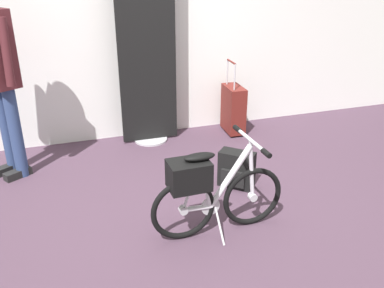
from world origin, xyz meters
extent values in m
plane|color=#473342|center=(0.00, 0.00, 0.00)|extent=(6.85, 6.85, 0.00)
cylinder|color=#B7B7BC|center=(0.04, 1.69, 0.01)|extent=(0.36, 0.36, 0.02)
cube|color=black|center=(0.04, 1.69, 0.96)|extent=(0.60, 0.02, 1.88)
torus|color=black|center=(0.40, -0.10, 0.23)|extent=(0.47, 0.05, 0.47)
cylinder|color=#B7B7BC|center=(0.40, -0.10, 0.23)|extent=(0.06, 0.05, 0.06)
torus|color=black|center=(-0.14, -0.11, 0.23)|extent=(0.47, 0.05, 0.47)
cylinder|color=#B7B7BC|center=(-0.14, -0.11, 0.23)|extent=(0.06, 0.05, 0.06)
cylinder|color=silver|center=(-0.04, -0.11, 0.23)|extent=(0.21, 0.04, 0.05)
cylinder|color=silver|center=(0.21, -0.10, 0.44)|extent=(0.33, 0.05, 0.45)
cylinder|color=silver|center=(0.02, -0.11, 0.41)|extent=(0.12, 0.04, 0.39)
cylinder|color=silver|center=(-0.04, -0.11, 0.23)|extent=(0.21, 0.03, 0.04)
cylinder|color=silver|center=(0.38, -0.10, 0.44)|extent=(0.07, 0.03, 0.42)
cylinder|color=silver|center=(-0.08, -0.11, 0.42)|extent=(0.14, 0.02, 0.38)
ellipsoid|color=black|center=(-0.02, -0.11, 0.63)|extent=(0.22, 0.09, 0.05)
cylinder|color=#B7B7BC|center=(0.35, -0.10, 0.67)|extent=(0.03, 0.03, 0.04)
cylinder|color=#B7B7BC|center=(0.35, -0.10, 0.69)|extent=(0.03, 0.44, 0.03)
cylinder|color=black|center=(0.36, -0.32, 0.69)|extent=(0.04, 0.09, 0.04)
cylinder|color=black|center=(0.35, 0.12, 0.69)|extent=(0.04, 0.09, 0.04)
cylinder|color=#B7B7BC|center=(0.07, -0.11, 0.22)|extent=(0.14, 0.02, 0.14)
cylinder|color=#B7B7BC|center=(0.10, -0.20, 0.10)|extent=(0.02, 0.19, 0.22)
cube|color=black|center=(-0.10, -0.11, 0.50)|extent=(0.28, 0.20, 0.20)
cylinder|color=navy|center=(-1.35, 1.40, 0.42)|extent=(0.11, 0.11, 0.83)
cube|color=black|center=(-1.39, 1.37, 0.04)|extent=(0.25, 0.20, 0.07)
cylinder|color=navy|center=(-1.26, 1.26, 0.42)|extent=(0.11, 0.11, 0.83)
cube|color=black|center=(-1.31, 1.24, 0.04)|extent=(0.25, 0.20, 0.07)
cylinder|color=#4C1E23|center=(-1.21, 1.14, 1.15)|extent=(0.11, 0.13, 0.54)
cube|color=maroon|center=(1.00, 1.62, 0.28)|extent=(0.20, 0.37, 0.52)
cylinder|color=#B7B7BC|center=(0.95, 1.51, 0.68)|extent=(0.02, 0.02, 0.28)
cylinder|color=#B7B7BC|center=(0.96, 1.74, 0.68)|extent=(0.02, 0.02, 0.28)
cylinder|color=maroon|center=(0.95, 1.63, 0.82)|extent=(0.03, 0.23, 0.02)
cylinder|color=black|center=(1.04, 1.50, 0.02)|extent=(0.04, 0.02, 0.04)
cylinder|color=black|center=(1.06, 1.75, 0.02)|extent=(0.04, 0.02, 0.04)
cube|color=black|center=(0.53, 0.47, 0.16)|extent=(0.32, 0.32, 0.32)
cube|color=black|center=(0.46, 0.40, 0.11)|extent=(0.17, 0.17, 0.14)
camera|label=1|loc=(-0.85, -2.45, 1.82)|focal=38.81mm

